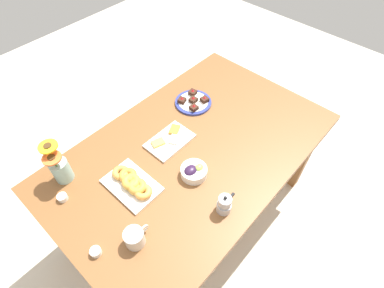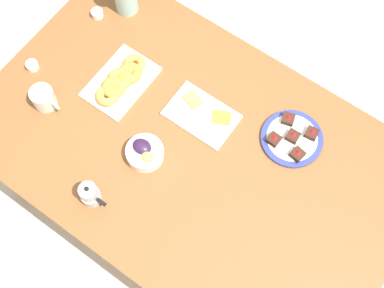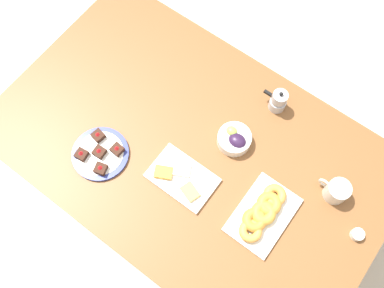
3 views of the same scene
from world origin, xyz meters
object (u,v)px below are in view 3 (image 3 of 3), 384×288
Objects in this scene: grape_bowl at (235,139)px; dessert_plate at (100,153)px; dining_table at (192,155)px; cheese_platter at (181,178)px; jam_cup_berry at (357,234)px; moka_pot at (278,101)px; croissant_platter at (263,213)px; coffee_mug at (337,191)px.

grape_bowl reaches higher than dessert_plate.
dining_table is 6.15× the size of cheese_platter.
jam_cup_berry is 0.40× the size of moka_pot.
croissant_platter is 0.36m from jam_cup_berry.
moka_pot is at bearing -102.35° from grape_bowl.
coffee_mug reaches higher than dessert_plate.
cheese_platter is 0.34m from dessert_plate.
coffee_mug is 1.03× the size of moka_pot.
cheese_platter reaches higher than dining_table.
grape_bowl is 0.60× the size of dessert_plate.
cheese_platter is at bearing -160.82° from dessert_plate.
coffee_mug reaches higher than jam_cup_berry.
jam_cup_berry is at bearing -173.31° from dining_table.
moka_pot is (0.53, -0.28, 0.03)m from jam_cup_berry.
coffee_mug reaches higher than croissant_platter.
croissant_platter is at bearing 52.32° from coffee_mug.
dining_table is 13.01× the size of coffee_mug.
dessert_plate is at bearing 15.41° from croissant_platter.
cheese_platter is 0.90× the size of croissant_platter.
dining_table is 6.97× the size of dessert_plate.
coffee_mug is 0.93m from dessert_plate.
dessert_plate reaches higher than jam_cup_berry.
croissant_platter is 2.44× the size of moka_pot.
cheese_platter is at bearing 72.68° from grape_bowl.
cheese_platter is 1.13× the size of dessert_plate.
dessert_plate is (0.98, 0.32, -0.00)m from jam_cup_berry.
grape_bowl is at bearing -35.75° from croissant_platter.
cheese_platter is at bearing 75.07° from moka_pot.
dining_table is at bearing 6.69° from jam_cup_berry.
jam_cup_berry is (-0.15, 0.09, -0.03)m from coffee_mug.
dessert_plate is (0.28, 0.24, 0.10)m from dining_table.
jam_cup_berry is 0.60m from moka_pot.
dining_table is at bearing 44.90° from grape_bowl.
dessert_plate is at bearing 26.32° from coffee_mug.
grape_bowl is 0.26m from cheese_platter.
jam_cup_berry is (-0.66, -0.21, 0.01)m from cheese_platter.
croissant_platter is (0.18, 0.23, -0.02)m from coffee_mug.
jam_cup_berry is at bearing 152.36° from moka_pot.
croissant_platter reaches higher than cheese_platter.
croissant_platter is (-0.33, -0.07, 0.01)m from cheese_platter.
cheese_platter is 5.42× the size of jam_cup_berry.
dining_table is 0.72m from jam_cup_berry.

